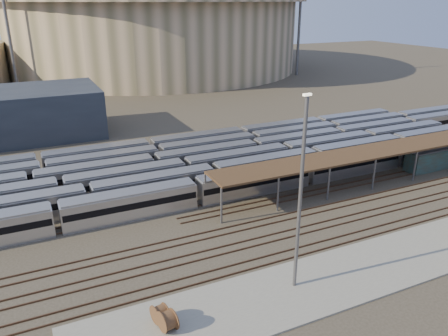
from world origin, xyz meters
TOP-DOWN VIEW (x-y plane):
  - ground at (0.00, 0.00)m, footprint 420.00×420.00m
  - apron at (-5.00, -15.00)m, footprint 50.00×9.00m
  - subway_trains at (-2.15, 18.50)m, footprint 131.14×23.90m
  - inspection_shed at (22.00, 4.00)m, footprint 60.30×6.00m
  - empty_tracks at (0.00, -5.00)m, footprint 170.00×9.62m
  - stadium at (25.00, 140.00)m, footprint 124.00×124.00m
  - floodlight_0 at (-30.00, 110.00)m, footprint 4.00×1.00m
  - floodlight_2 at (70.00, 100.00)m, footprint 4.00×1.00m
  - floodlight_3 at (-10.00, 160.00)m, footprint 4.00×1.00m
  - teal_boxcar at (35.57, 4.00)m, footprint 14.68×2.98m
  - cable_reel_west at (-20.71, -15.02)m, footprint 1.47×2.16m
  - cable_reel_east at (-21.00, -13.82)m, footprint 1.39×2.02m
  - yard_light_pole at (-6.98, -14.29)m, footprint 0.82×0.36m

SIDE VIEW (x-z plane):
  - ground at x=0.00m, z-range 0.00..0.00m
  - empty_tracks at x=0.00m, z-range 0.00..0.18m
  - apron at x=-5.00m, z-range 0.00..0.20m
  - cable_reel_east at x=-21.00m, z-range 0.20..2.05m
  - cable_reel_west at x=-20.71m, z-range 0.20..2.18m
  - teal_boxcar at x=35.57m, z-range 0.00..3.42m
  - subway_trains at x=-2.15m, z-range 0.00..3.60m
  - inspection_shed at x=22.00m, z-range 2.33..7.63m
  - yard_light_pole at x=-6.98m, z-range 0.28..19.97m
  - stadium at x=25.00m, z-range 0.22..32.72m
  - floodlight_0 at x=-30.00m, z-range 1.45..39.85m
  - floodlight_2 at x=70.00m, z-range 1.45..39.85m
  - floodlight_3 at x=-10.00m, z-range 1.45..39.85m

